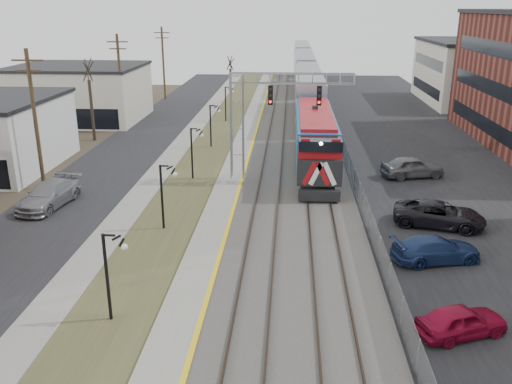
{
  "coord_description": "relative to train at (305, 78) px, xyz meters",
  "views": [
    {
      "loc": [
        3.47,
        -11.65,
        12.72
      ],
      "look_at": [
        1.59,
        17.64,
        2.6
      ],
      "focal_mm": 38.0,
      "sensor_mm": 36.0,
      "label": 1
    }
  ],
  "objects": [
    {
      "name": "grass_median",
      "position": [
        -9.5,
        -32.13,
        -2.89
      ],
      "size": [
        4.0,
        120.0,
        0.06
      ],
      "primitive_type": "cube",
      "color": "#3D4524",
      "rests_on": "ground"
    },
    {
      "name": "lampposts",
      "position": [
        -9.5,
        -48.84,
        -0.92
      ],
      "size": [
        0.14,
        62.14,
        4.0
      ],
      "color": "black",
      "rests_on": "ground"
    },
    {
      "name": "car_lot_e",
      "position": [
        7.53,
        -37.68,
        -2.09
      ],
      "size": [
        5.18,
        3.1,
        1.65
      ],
      "primitive_type": "imported",
      "rotation": [
        0.0,
        0.0,
        1.82
      ],
      "color": "slate",
      "rests_on": "ground"
    },
    {
      "name": "ballast_bed",
      "position": [
        -1.5,
        -32.13,
        -2.82
      ],
      "size": [
        8.0,
        120.0,
        0.2
      ],
      "primitive_type": "cube",
      "color": "#595651",
      "rests_on": "ground"
    },
    {
      "name": "track_near",
      "position": [
        -3.5,
        -32.13,
        -2.64
      ],
      "size": [
        1.58,
        120.0,
        0.15
      ],
      "color": "#2D2119",
      "rests_on": "ballast_bed"
    },
    {
      "name": "train",
      "position": [
        0.0,
        0.0,
        0.0
      ],
      "size": [
        3.0,
        85.85,
        5.33
      ],
      "color": "#135AA1",
      "rests_on": "ground"
    },
    {
      "name": "track_far",
      "position": [
        -0.0,
        -32.13,
        -2.64
      ],
      "size": [
        1.58,
        120.0,
        0.15
      ],
      "color": "#2D2119",
      "rests_on": "ballast_bed"
    },
    {
      "name": "car_lot_a",
      "position": [
        5.02,
        -59.35,
        -2.27
      ],
      "size": [
        4.08,
        2.78,
        1.29
      ],
      "primitive_type": "imported",
      "rotation": [
        0.0,
        0.0,
        1.94
      ],
      "color": "maroon",
      "rests_on": "ground"
    },
    {
      "name": "utility_poles",
      "position": [
        -20.0,
        -42.13,
        2.08
      ],
      "size": [
        0.28,
        80.28,
        10.0
      ],
      "color": "#4C3823",
      "rests_on": "ground"
    },
    {
      "name": "platform_edge",
      "position": [
        -5.62,
        -32.13,
        -2.67
      ],
      "size": [
        0.24,
        120.0,
        0.01
      ],
      "primitive_type": "cube",
      "color": "gold",
      "rests_on": "platform"
    },
    {
      "name": "car_street_b",
      "position": [
        -17.94,
        -45.83,
        -2.11
      ],
      "size": [
        3.05,
        5.82,
        1.61
      ],
      "primitive_type": "imported",
      "rotation": [
        0.0,
        0.0,
        -0.15
      ],
      "color": "gray",
      "rests_on": "ground"
    },
    {
      "name": "platform",
      "position": [
        -6.5,
        -32.13,
        -2.8
      ],
      "size": [
        2.0,
        120.0,
        0.24
      ],
      "primitive_type": "cube",
      "color": "gray",
      "rests_on": "ground"
    },
    {
      "name": "car_lot_c",
      "position": [
        7.08,
        -47.66,
        -2.17
      ],
      "size": [
        5.84,
        3.79,
        1.5
      ],
      "primitive_type": "imported",
      "rotation": [
        0.0,
        0.0,
        1.31
      ],
      "color": "black",
      "rests_on": "ground"
    },
    {
      "name": "car_lot_d",
      "position": [
        5.7,
        -52.58,
        -2.24
      ],
      "size": [
        4.99,
        2.98,
        1.36
      ],
      "primitive_type": "imported",
      "rotation": [
        0.0,
        0.0,
        1.82
      ],
      "color": "navy",
      "rests_on": "ground"
    },
    {
      "name": "signal_gantry",
      "position": [
        -4.28,
        -39.13,
        2.67
      ],
      "size": [
        9.0,
        1.07,
        8.15
      ],
      "color": "gray",
      "rests_on": "ground"
    },
    {
      "name": "parking_lot",
      "position": [
        10.5,
        -32.13,
        -2.9
      ],
      "size": [
        16.0,
        120.0,
        0.04
      ],
      "primitive_type": "cube",
      "color": "black",
      "rests_on": "ground"
    },
    {
      "name": "bare_trees",
      "position": [
        -18.16,
        -28.21,
        -0.22
      ],
      "size": [
        12.3,
        42.3,
        5.95
      ],
      "color": "#382D23",
      "rests_on": "ground"
    },
    {
      "name": "sidewalk",
      "position": [
        -12.5,
        -32.13,
        -2.88
      ],
      "size": [
        2.0,
        120.0,
        0.08
      ],
      "primitive_type": "cube",
      "color": "gray",
      "rests_on": "ground"
    },
    {
      "name": "street_west",
      "position": [
        -17.0,
        -32.13,
        -2.9
      ],
      "size": [
        7.0,
        120.0,
        0.04
      ],
      "primitive_type": "cube",
      "color": "black",
      "rests_on": "ground"
    },
    {
      "name": "fence",
      "position": [
        2.7,
        -32.13,
        -2.12
      ],
      "size": [
        0.04,
        120.0,
        1.6
      ],
      "primitive_type": "cube",
      "color": "gray",
      "rests_on": "ground"
    }
  ]
}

